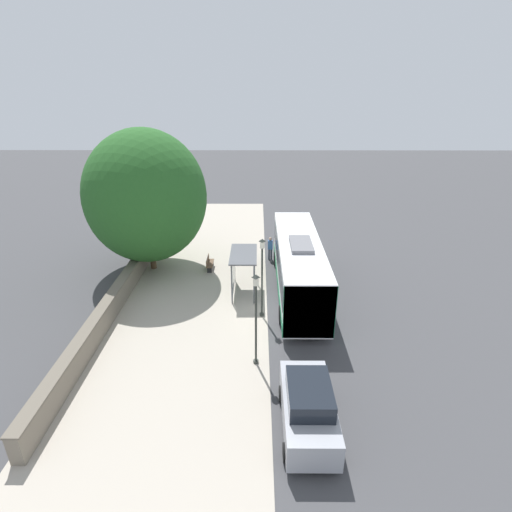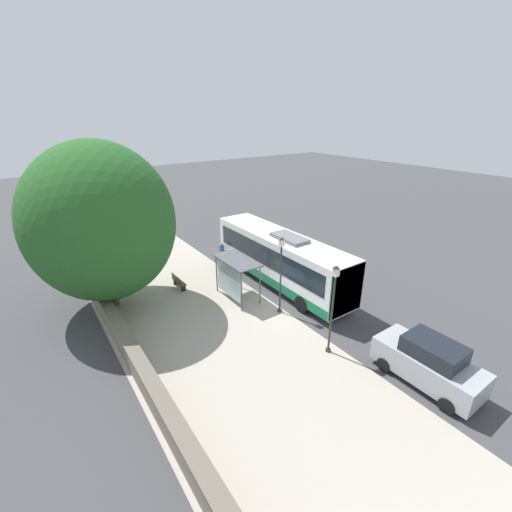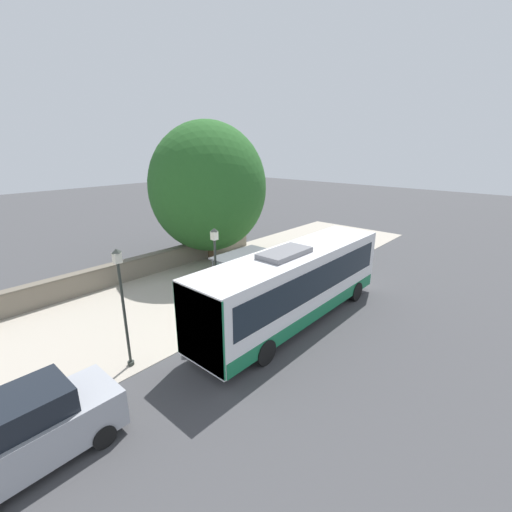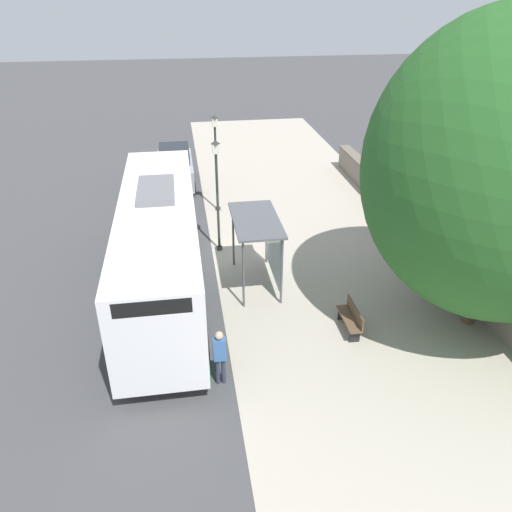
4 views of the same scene
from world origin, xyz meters
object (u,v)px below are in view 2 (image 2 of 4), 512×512
object	(u,v)px
shade_tree	(101,223)
pedestrian	(222,252)
bus	(280,258)
parked_car_behind_bus	(428,362)
street_lamp_near	(281,269)
bus_shelter	(235,267)
street_lamp_far	(333,303)
bench	(178,282)

from	to	relation	value
shade_tree	pedestrian	bearing A→B (deg)	10.82
bus	parked_car_behind_bus	size ratio (longest dim) A/B	2.62
bus	pedestrian	bearing A→B (deg)	107.30
street_lamp_near	shade_tree	xyz separation A→B (m)	(-7.47, 6.17, 2.43)
shade_tree	parked_car_behind_bus	world-z (taller)	shade_tree
bus_shelter	pedestrian	size ratio (longest dim) A/B	1.84
parked_car_behind_bus	pedestrian	bearing A→B (deg)	93.51
pedestrian	street_lamp_far	bearing A→B (deg)	-94.68
pedestrian	bench	world-z (taller)	pedestrian
street_lamp_near	parked_car_behind_bus	world-z (taller)	street_lamp_near
street_lamp_far	street_lamp_near	bearing A→B (deg)	85.78
bench	street_lamp_far	distance (m)	10.84
bus	street_lamp_far	xyz separation A→B (m)	(-2.51, -6.84, 0.81)
street_lamp_near	street_lamp_far	distance (m)	4.09
bus_shelter	parked_car_behind_bus	size ratio (longest dim) A/B	0.74
bus	bench	distance (m)	6.78
bus_shelter	pedestrian	world-z (taller)	bus_shelter
bus	bus_shelter	xyz separation A→B (m)	(-3.44, 0.01, 0.24)
shade_tree	parked_car_behind_bus	xyz separation A→B (m)	(9.08, -14.00, -4.12)
parked_car_behind_bus	bench	bearing A→B (deg)	110.51
bus	pedestrian	distance (m)	5.27
bus_shelter	street_lamp_far	xyz separation A→B (m)	(0.93, -6.85, 0.57)
bus	street_lamp_near	xyz separation A→B (m)	(-2.21, -2.76, 0.83)
street_lamp_near	parked_car_behind_bus	bearing A→B (deg)	-78.31
bus_shelter	shade_tree	bearing A→B (deg)	151.35
pedestrian	parked_car_behind_bus	distance (m)	15.58
bus	street_lamp_near	bearing A→B (deg)	-128.68
street_lamp_near	shade_tree	bearing A→B (deg)	140.41
bench	parked_car_behind_bus	size ratio (longest dim) A/B	0.34
bus	pedestrian	xyz separation A→B (m)	(-1.55, 4.97, -0.85)
bus	bench	world-z (taller)	bus
street_lamp_near	bus_shelter	bearing A→B (deg)	113.98
street_lamp_near	street_lamp_far	xyz separation A→B (m)	(-0.30, -4.08, -0.02)
street_lamp_far	bus	bearing A→B (deg)	69.83
street_lamp_far	shade_tree	world-z (taller)	shade_tree
bench	shade_tree	world-z (taller)	shade_tree
street_lamp_far	parked_car_behind_bus	xyz separation A→B (m)	(1.92, -3.75, -1.68)
bus	street_lamp_far	distance (m)	7.33
bench	shade_tree	distance (m)	6.07
bus_shelter	bench	xyz separation A→B (m)	(-2.33, 3.26, -1.64)
street_lamp_far	parked_car_behind_bus	size ratio (longest dim) A/B	1.05
bench	pedestrian	bearing A→B (deg)	21.96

